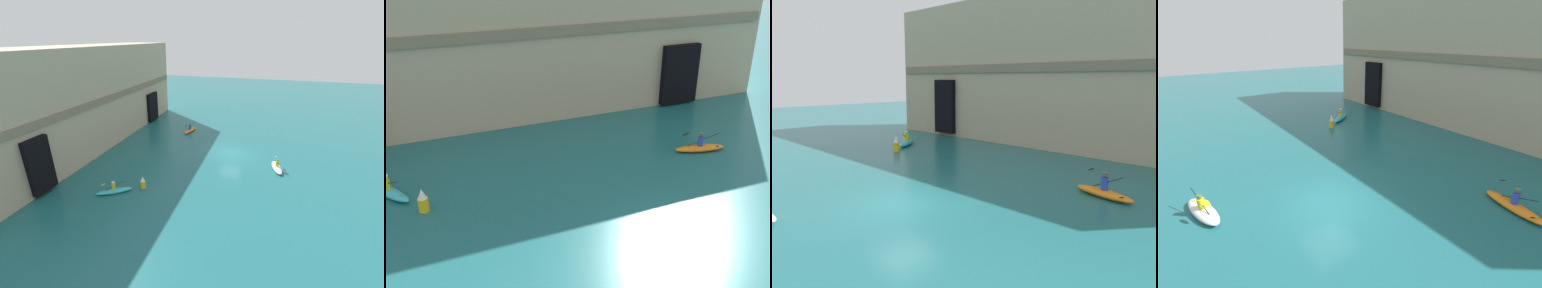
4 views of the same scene
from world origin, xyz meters
TOP-DOWN VIEW (x-y plane):
  - ground_plane at (0.00, 0.00)m, footprint 120.00×120.00m
  - cliff_bluff at (-1.79, 17.93)m, footprint 35.40×7.43m
  - kayak_white at (-2.67, -5.13)m, footprint 3.00×1.47m
  - kayak_cyan at (-11.44, 8.54)m, footprint 2.31×2.89m
  - kayak_orange at (5.63, 6.92)m, footprint 3.06×1.38m
  - marker_buoy at (-9.91, 6.51)m, footprint 0.47×0.47m

SIDE VIEW (x-z plane):
  - ground_plane at x=0.00m, z-range 0.00..0.00m
  - kayak_white at x=-2.67m, z-range -0.34..0.79m
  - kayak_orange at x=5.63m, z-range -0.38..0.83m
  - kayak_cyan at x=-11.44m, z-range -0.32..0.81m
  - marker_buoy at x=-9.91m, z-range -0.04..1.11m
  - cliff_bluff at x=-1.79m, z-range -0.02..11.76m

